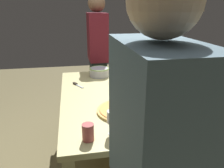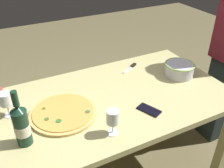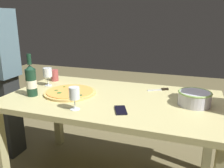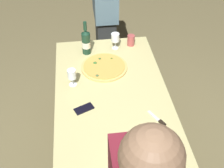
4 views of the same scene
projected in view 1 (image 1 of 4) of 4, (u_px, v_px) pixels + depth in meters
name	position (u px, v px, depth m)	size (l,w,h in m)	color
ground_plane	(112.00, 164.00, 2.24)	(8.00, 8.00, 0.00)	brown
dining_table	(112.00, 104.00, 2.02)	(1.60, 0.90, 0.75)	#C4BB7C
pizza	(124.00, 110.00, 1.68)	(0.41, 0.41, 0.03)	#DDB363
serving_bowl	(99.00, 72.00, 2.51)	(0.22, 0.22, 0.10)	silver
wine_bottle	(154.00, 110.00, 1.43)	(0.08, 0.08, 0.32)	#183826
wine_glass_near_pizza	(151.00, 88.00, 1.87)	(0.07, 0.07, 0.15)	white
wine_glass_by_bottle	(113.00, 118.00, 1.35)	(0.08, 0.08, 0.16)	white
cup_amber	(88.00, 132.00, 1.31)	(0.07, 0.07, 0.10)	#A84847
cell_phone	(133.00, 88.00, 2.16)	(0.07, 0.14, 0.01)	black
pizza_knife	(77.00, 85.00, 2.24)	(0.17, 0.10, 0.02)	silver
person_guest_left	(98.00, 58.00, 3.03)	(0.41, 0.24, 1.65)	#202B2D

